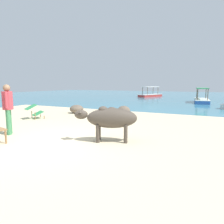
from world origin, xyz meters
TOP-DOWN VIEW (x-y plane):
  - sand_beach at (0.00, 0.00)m, footprint 18.00×14.00m
  - water_surface at (0.00, 22.00)m, footprint 60.00×36.00m
  - cow at (1.47, 0.80)m, footprint 1.79×1.04m
  - deck_chair_near at (-3.43, 2.62)m, footprint 0.82×0.92m
  - person_standing at (-1.86, 0.09)m, footprint 0.38×0.39m
  - shore_rock_large at (-0.87, 5.71)m, footprint 0.58×0.43m
  - shore_rock_medium at (-2.72, 4.99)m, footprint 0.95×0.92m
  - shore_rock_small at (0.03, 5.26)m, footprint 0.77×0.70m
  - boat_red at (-2.94, 21.18)m, footprint 2.48×3.83m
  - boat_blue at (3.31, 15.22)m, footprint 1.47×3.76m

SIDE VIEW (x-z plane):
  - water_surface at x=0.00m, z-range -0.01..0.01m
  - sand_beach at x=0.00m, z-range 0.00..0.04m
  - shore_rock_large at x=-0.87m, z-range 0.04..0.40m
  - shore_rock_medium at x=-2.72m, z-range 0.04..0.50m
  - boat_red at x=-2.94m, z-range -0.35..0.94m
  - boat_blue at x=3.31m, z-range -0.35..0.94m
  - shore_rock_small at x=0.03m, z-range 0.04..0.56m
  - deck_chair_near at x=-3.43m, z-range 0.08..0.77m
  - cow at x=1.47m, z-range 0.20..1.22m
  - person_standing at x=-1.86m, z-range 0.18..1.80m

